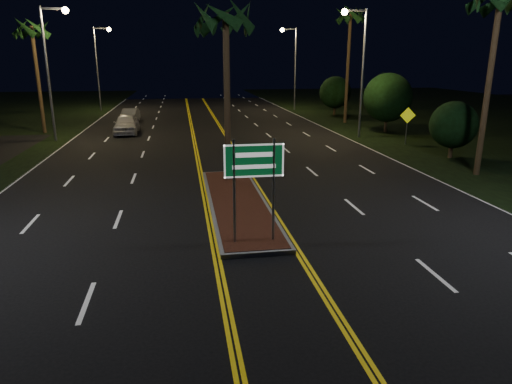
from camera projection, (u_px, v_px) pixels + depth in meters
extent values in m
plane|color=black|center=(271.00, 288.00, 11.57)|extent=(120.00, 120.00, 0.00)
cube|color=gray|center=(238.00, 203.00, 18.19)|extent=(2.25, 10.25, 0.15)
cube|color=#592819|center=(238.00, 201.00, 18.16)|extent=(2.00, 10.00, 0.02)
cylinder|color=gray|center=(234.00, 192.00, 13.65)|extent=(0.08, 0.08, 3.20)
cylinder|color=gray|center=(274.00, 191.00, 13.83)|extent=(0.08, 0.08, 3.20)
cube|color=#07471E|center=(254.00, 161.00, 13.47)|extent=(1.80, 0.04, 1.00)
cube|color=white|center=(254.00, 161.00, 13.45)|extent=(1.80, 0.01, 1.00)
cylinder|color=gray|center=(48.00, 76.00, 31.36)|extent=(0.18, 0.18, 9.00)
cube|color=gray|center=(52.00, 8.00, 30.28)|extent=(1.60, 0.12, 0.12)
sphere|color=#FFD172|center=(65.00, 10.00, 30.43)|extent=(0.44, 0.44, 0.44)
cylinder|color=gray|center=(97.00, 70.00, 50.32)|extent=(0.18, 0.18, 9.00)
cube|color=gray|center=(101.00, 28.00, 49.23)|extent=(1.60, 0.12, 0.12)
sphere|color=#FFD172|center=(109.00, 29.00, 49.38)|extent=(0.44, 0.44, 0.44)
cylinder|color=gray|center=(363.00, 75.00, 32.87)|extent=(0.18, 0.18, 9.00)
cube|color=gray|center=(356.00, 11.00, 31.54)|extent=(1.60, 0.12, 0.12)
sphere|color=#FFD172|center=(345.00, 12.00, 31.44)|extent=(0.44, 0.44, 0.44)
cylinder|color=gray|center=(295.00, 70.00, 51.83)|extent=(0.18, 0.18, 9.00)
cube|color=gray|center=(289.00, 29.00, 50.49)|extent=(1.60, 0.12, 0.12)
sphere|color=#FFD172|center=(282.00, 30.00, 50.40)|extent=(0.44, 0.44, 0.44)
cylinder|color=#382819|center=(227.00, 102.00, 20.48)|extent=(0.28, 0.28, 7.50)
cylinder|color=#382819|center=(38.00, 81.00, 35.02)|extent=(0.28, 0.28, 8.00)
cylinder|color=#382819|center=(488.00, 88.00, 21.80)|extent=(0.28, 0.28, 8.50)
cylinder|color=#382819|center=(348.00, 69.00, 40.67)|extent=(0.28, 0.28, 9.50)
cylinder|color=#382819|center=(451.00, 150.00, 26.81)|extent=(0.24, 0.24, 0.90)
sphere|color=black|center=(454.00, 125.00, 26.39)|extent=(2.70, 2.70, 2.70)
cylinder|color=#382819|center=(386.00, 124.00, 36.31)|extent=(0.24, 0.24, 1.26)
sphere|color=black|center=(388.00, 98.00, 35.73)|extent=(3.78, 3.78, 3.78)
cylinder|color=#382819|center=(334.00, 110.00, 47.68)|extent=(0.24, 0.24, 1.08)
sphere|color=black|center=(335.00, 92.00, 47.18)|extent=(3.24, 3.24, 3.24)
imported|color=silver|center=(126.00, 122.00, 35.57)|extent=(2.32, 5.29, 1.76)
imported|color=#ACAFB6|center=(130.00, 114.00, 42.19)|extent=(2.17, 4.41, 1.43)
cylinder|color=gray|center=(407.00, 129.00, 30.91)|extent=(0.07, 0.07, 2.17)
cube|color=#F6FF0D|center=(408.00, 115.00, 30.65)|extent=(1.04, 0.16, 1.05)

